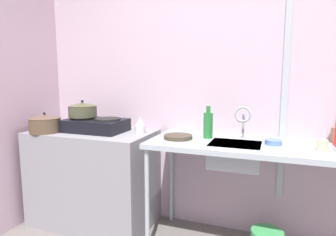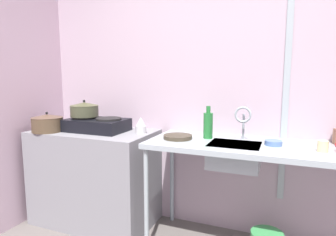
# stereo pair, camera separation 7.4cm
# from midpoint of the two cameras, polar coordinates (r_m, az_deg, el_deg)

# --- Properties ---
(wall_back) EXTENTS (4.55, 0.10, 2.46)m
(wall_back) POSITION_cam_midpoint_polar(r_m,az_deg,el_deg) (2.63, 11.98, 4.42)
(wall_back) COLOR #BCA6B5
(wall_back) RESTS_ON ground
(wall_metal_strip) EXTENTS (0.05, 0.01, 1.97)m
(wall_metal_strip) POSITION_cam_midpoint_polar(r_m,az_deg,el_deg) (2.53, 21.37, 6.71)
(wall_metal_strip) COLOR #A3B1B7
(counter_concrete) EXTENTS (1.13, 0.64, 0.89)m
(counter_concrete) POSITION_cam_midpoint_polar(r_m,az_deg,el_deg) (2.91, -15.14, -11.19)
(counter_concrete) COLOR gray
(counter_concrete) RESTS_ON ground
(counter_sink) EXTENTS (1.77, 0.64, 0.89)m
(counter_sink) POSITION_cam_midpoint_polar(r_m,az_deg,el_deg) (2.29, 17.61, -6.42)
(counter_sink) COLOR #A3B1B7
(counter_sink) RESTS_ON ground
(stove) EXTENTS (0.56, 0.36, 0.13)m
(stove) POSITION_cam_midpoint_polar(r_m,az_deg,el_deg) (2.76, -14.90, -1.32)
(stove) COLOR black
(stove) RESTS_ON counter_concrete
(pot_on_left_burner) EXTENTS (0.27, 0.27, 0.16)m
(pot_on_left_burner) POSITION_cam_midpoint_polar(r_m,az_deg,el_deg) (2.83, -17.22, 1.59)
(pot_on_left_burner) COLOR #444732
(pot_on_left_burner) RESTS_ON stove
(pot_beside_stove) EXTENTS (0.28, 0.28, 0.18)m
(pot_beside_stove) POSITION_cam_midpoint_polar(r_m,az_deg,el_deg) (2.87, -23.79, -1.00)
(pot_beside_stove) COLOR brown
(pot_beside_stove) RESTS_ON counter_concrete
(percolator) EXTENTS (0.10, 0.10, 0.14)m
(percolator) POSITION_cam_midpoint_polar(r_m,az_deg,el_deg) (2.59, -6.33, -1.52)
(percolator) COLOR silver
(percolator) RESTS_ON counter_concrete
(sink_basin) EXTENTS (0.38, 0.32, 0.18)m
(sink_basin) POSITION_cam_midpoint_polar(r_m,az_deg,el_deg) (2.27, 12.14, -7.13)
(sink_basin) COLOR #A3B1B7
(sink_basin) RESTS_ON counter_sink
(faucet) EXTENTS (0.13, 0.08, 0.27)m
(faucet) POSITION_cam_midpoint_polar(r_m,az_deg,el_deg) (2.36, 13.71, 0.20)
(faucet) COLOR #A3B1B7
(faucet) RESTS_ON counter_sink
(frying_pan) EXTENTS (0.24, 0.24, 0.03)m
(frying_pan) POSITION_cam_midpoint_polar(r_m,az_deg,el_deg) (2.37, 1.10, -3.73)
(frying_pan) COLOR #3E3628
(frying_pan) RESTS_ON counter_sink
(cup_by_rack) EXTENTS (0.07, 0.07, 0.08)m
(cup_by_rack) POSITION_cam_midpoint_polar(r_m,az_deg,el_deg) (2.23, 27.34, -4.78)
(cup_by_rack) COLOR beige
(cup_by_rack) RESTS_ON counter_sink
(small_bowl_on_drainboard) EXTENTS (0.13, 0.13, 0.04)m
(small_bowl_on_drainboard) POSITION_cam_midpoint_polar(r_m,az_deg,el_deg) (2.29, 19.22, -4.52)
(small_bowl_on_drainboard) COLOR #5577AF
(small_bowl_on_drainboard) RESTS_ON counter_sink
(bottle_by_sink) EXTENTS (0.08, 0.08, 0.27)m
(bottle_by_sink) POSITION_cam_midpoint_polar(r_m,az_deg,el_deg) (2.39, 7.04, -1.30)
(bottle_by_sink) COLOR #247433
(bottle_by_sink) RESTS_ON counter_sink
(utensil_jar) EXTENTS (0.08, 0.08, 0.21)m
(utensil_jar) POSITION_cam_midpoint_polar(r_m,az_deg,el_deg) (2.56, 29.59, -2.95)
(utensil_jar) COLOR #92664E
(utensil_jar) RESTS_ON counter_sink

